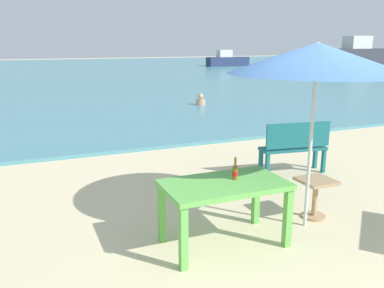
% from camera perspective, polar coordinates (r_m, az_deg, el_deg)
% --- Properties ---
extents(ground_plane, '(120.00, 120.00, 0.00)m').
position_cam_1_polar(ground_plane, '(5.08, 20.38, -13.65)').
color(ground_plane, beige).
extents(sea_water, '(120.00, 50.00, 0.08)m').
position_cam_1_polar(sea_water, '(33.43, -17.61, 9.63)').
color(sea_water, teal).
rests_on(sea_water, ground_plane).
extents(picnic_table_green, '(1.40, 0.80, 0.76)m').
position_cam_1_polar(picnic_table_green, '(4.64, 4.59, -6.68)').
color(picnic_table_green, '#60B24C').
rests_on(picnic_table_green, ground_plane).
extents(beer_bottle_amber, '(0.07, 0.07, 0.26)m').
position_cam_1_polar(beer_bottle_amber, '(4.68, 6.10, -3.88)').
color(beer_bottle_amber, brown).
rests_on(beer_bottle_amber, picnic_table_green).
extents(patio_umbrella, '(2.10, 2.10, 2.30)m').
position_cam_1_polar(patio_umbrella, '(5.02, 17.22, 11.50)').
color(patio_umbrella, silver).
rests_on(patio_umbrella, ground_plane).
extents(side_table_wood, '(0.44, 0.44, 0.54)m').
position_cam_1_polar(side_table_wood, '(5.66, 17.02, -6.57)').
color(side_table_wood, tan).
rests_on(side_table_wood, ground_plane).
extents(bench_teal_center, '(1.24, 0.53, 0.95)m').
position_cam_1_polar(bench_teal_center, '(7.38, 14.35, -0.06)').
color(bench_teal_center, '#196066').
rests_on(bench_teal_center, ground_plane).
extents(swimmer_person, '(0.34, 0.34, 0.41)m').
position_cam_1_polar(swimmer_person, '(14.83, 1.22, 6.17)').
color(swimmer_person, tan).
rests_on(swimmer_person, sea_water).
extents(boat_tanker, '(7.86, 2.14, 2.86)m').
position_cam_1_polar(boat_tanker, '(45.55, 22.69, 11.59)').
color(boat_tanker, '#38383F').
rests_on(boat_tanker, sea_water).
extents(boat_sailboat, '(4.17, 1.14, 1.52)m').
position_cam_1_polar(boat_sailboat, '(39.95, 5.00, 11.69)').
color(boat_sailboat, navy).
rests_on(boat_sailboat, sea_water).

